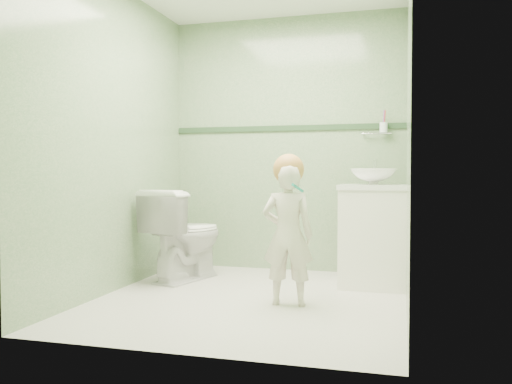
% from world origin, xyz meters
% --- Properties ---
extents(ground, '(2.50, 2.50, 0.00)m').
position_xyz_m(ground, '(0.00, 0.00, 0.00)').
color(ground, beige).
rests_on(ground, ground).
extents(room_shell, '(2.50, 2.54, 2.40)m').
position_xyz_m(room_shell, '(0.00, 0.00, 1.20)').
color(room_shell, gray).
rests_on(room_shell, ground).
extents(trim_stripe, '(2.20, 0.02, 0.05)m').
position_xyz_m(trim_stripe, '(0.00, 1.24, 1.35)').
color(trim_stripe, '#294429').
rests_on(trim_stripe, room_shell).
extents(vanity, '(0.52, 0.50, 0.80)m').
position_xyz_m(vanity, '(0.84, 0.70, 0.40)').
color(vanity, white).
rests_on(vanity, ground).
extents(counter, '(0.54, 0.52, 0.04)m').
position_xyz_m(counter, '(0.84, 0.70, 0.81)').
color(counter, white).
rests_on(counter, vanity).
extents(basin, '(0.37, 0.37, 0.13)m').
position_xyz_m(basin, '(0.84, 0.70, 0.89)').
color(basin, white).
rests_on(basin, counter).
extents(faucet, '(0.03, 0.13, 0.18)m').
position_xyz_m(faucet, '(0.84, 0.89, 0.97)').
color(faucet, silver).
rests_on(faucet, counter).
extents(cup_holder, '(0.26, 0.07, 0.21)m').
position_xyz_m(cup_holder, '(0.89, 1.18, 1.33)').
color(cup_holder, silver).
rests_on(cup_holder, room_shell).
extents(toilet, '(0.63, 0.86, 0.79)m').
position_xyz_m(toilet, '(-0.74, 0.53, 0.39)').
color(toilet, white).
rests_on(toilet, ground).
extents(toddler, '(0.38, 0.27, 0.98)m').
position_xyz_m(toddler, '(0.30, -0.10, 0.49)').
color(toddler, beige).
rests_on(toddler, ground).
extents(hair_cap, '(0.22, 0.22, 0.22)m').
position_xyz_m(hair_cap, '(0.30, -0.07, 0.95)').
color(hair_cap, '#C38641').
rests_on(hair_cap, toddler).
extents(teal_toothbrush, '(0.11, 0.14, 0.08)m').
position_xyz_m(teal_toothbrush, '(0.38, -0.21, 0.83)').
color(teal_toothbrush, '#139585').
rests_on(teal_toothbrush, toddler).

